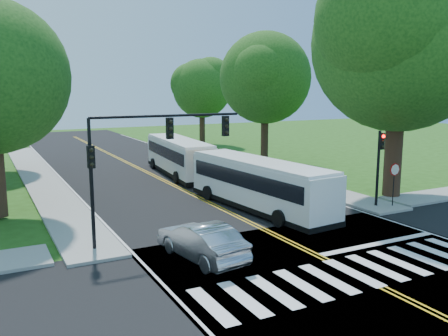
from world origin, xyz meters
TOP-DOWN VIEW (x-y plane):
  - ground at (0.00, 0.00)m, footprint 140.00×140.00m
  - road at (0.00, 18.00)m, footprint 14.00×96.00m
  - cross_road at (0.00, 0.00)m, footprint 60.00×12.00m
  - center_line at (0.00, 22.00)m, footprint 0.36×70.00m
  - edge_line_w at (-6.80, 22.00)m, footprint 0.12×70.00m
  - edge_line_e at (6.80, 22.00)m, footprint 0.12×70.00m
  - crosswalk at (0.00, -0.50)m, footprint 12.60×3.00m
  - stop_bar at (3.50, 1.60)m, footprint 6.60×0.40m
  - sidewalk_nw at (-8.30, 25.00)m, footprint 2.60×40.00m
  - sidewalk_ne at (8.30, 25.00)m, footprint 2.60×40.00m
  - tree_ne_big at (11.00, 8.00)m, footprint 10.80×10.80m
  - tree_east_mid at (11.50, 24.00)m, footprint 8.40×8.40m
  - tree_east_far at (12.50, 40.00)m, footprint 7.20×7.20m
  - signal_nw at (-5.86, 6.43)m, footprint 7.15×0.46m
  - signal_ne at (8.20, 6.44)m, footprint 0.30×0.46m
  - stop_sign at (9.00, 5.98)m, footprint 0.76×0.08m
  - bus_lead at (1.81, 9.32)m, footprint 3.46×11.37m
  - bus_follow at (1.97, 21.83)m, footprint 3.43×11.35m
  - hatchback at (-4.49, 3.54)m, footprint 2.32×4.88m
  - suv at (5.74, 15.44)m, footprint 2.39×4.75m
  - dark_sedan at (5.39, 13.30)m, footprint 2.63×4.74m

SIDE VIEW (x-z plane):
  - ground at x=0.00m, z-range 0.00..0.00m
  - road at x=0.00m, z-range 0.00..0.01m
  - cross_road at x=0.00m, z-range 0.00..0.01m
  - center_line at x=0.00m, z-range 0.01..0.02m
  - edge_line_w at x=-6.80m, z-range 0.01..0.02m
  - edge_line_e at x=6.80m, z-range 0.01..0.02m
  - crosswalk at x=0.00m, z-range 0.01..0.02m
  - stop_bar at x=3.50m, z-range 0.01..0.02m
  - sidewalk_nw at x=-8.30m, z-range 0.00..0.15m
  - sidewalk_ne at x=8.30m, z-range 0.00..0.15m
  - suv at x=5.74m, z-range 0.01..1.30m
  - dark_sedan at x=5.39m, z-range 0.01..1.31m
  - hatchback at x=-4.49m, z-range 0.01..1.56m
  - bus_follow at x=1.97m, z-range 0.09..2.98m
  - bus_lead at x=1.81m, z-range 0.09..2.99m
  - stop_sign at x=9.00m, z-range 0.77..3.30m
  - signal_ne at x=8.20m, z-range 0.76..5.16m
  - signal_nw at x=-5.86m, z-range 1.55..7.21m
  - tree_east_far at x=12.50m, z-range 1.69..12.03m
  - tree_east_mid at x=11.50m, z-range 1.89..13.82m
  - tree_ne_big at x=11.00m, z-range 2.17..17.08m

